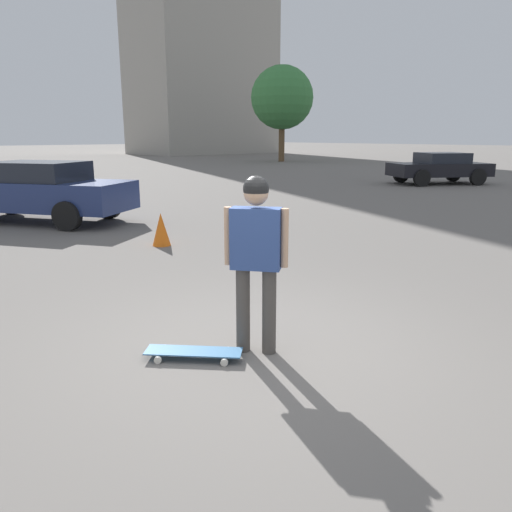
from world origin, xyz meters
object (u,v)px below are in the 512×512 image
object	(u,v)px
skateboard	(194,352)
car_parked_near	(35,191)
person	(256,248)
car_parked_far	(440,167)
traffic_cone	(161,229)

from	to	relation	value
skateboard	car_parked_near	distance (m)	9.22
person	car_parked_near	world-z (taller)	person
car_parked_near	car_parked_far	xyz separation A→B (m)	(-1.91, -16.67, -0.05)
person	car_parked_near	size ratio (longest dim) A/B	0.35
person	skateboard	size ratio (longest dim) A/B	2.05
person	car_parked_near	bearing A→B (deg)	136.10
car_parked_near	traffic_cone	world-z (taller)	car_parked_near
skateboard	car_parked_far	world-z (taller)	car_parked_far
person	car_parked_near	xyz separation A→B (m)	(9.30, -1.24, -0.28)
car_parked_near	traffic_cone	distance (m)	4.53
skateboard	car_parked_near	bearing A→B (deg)	-53.54
car_parked_near	traffic_cone	bearing A→B (deg)	157.65
car_parked_near	car_parked_far	world-z (taller)	car_parked_near
skateboard	traffic_cone	world-z (taller)	traffic_cone
skateboard	car_parked_far	size ratio (longest dim) A/B	0.19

